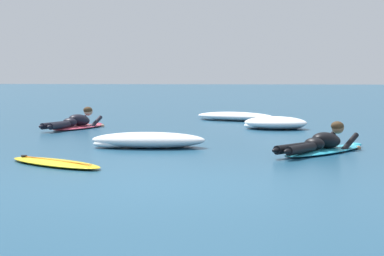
# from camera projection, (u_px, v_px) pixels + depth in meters

# --- Properties ---
(ground_plane) EXTENTS (120.00, 120.00, 0.00)m
(ground_plane) POSITION_uv_depth(u_px,v_px,m) (221.00, 125.00, 18.47)
(ground_plane) COLOR navy
(surfer_near) EXTENTS (1.78, 2.44, 0.55)m
(surfer_near) POSITION_uv_depth(u_px,v_px,m) (322.00, 145.00, 12.00)
(surfer_near) COLOR #2DB2D1
(surfer_near) RESTS_ON ground
(surfer_far) EXTENTS (1.12, 2.46, 0.53)m
(surfer_far) POSITION_uv_depth(u_px,v_px,m) (76.00, 123.00, 17.06)
(surfer_far) COLOR #E54C66
(surfer_far) RESTS_ON ground
(drifting_surfboard) EXTENTS (1.83, 1.55, 0.16)m
(drifting_surfboard) POSITION_uv_depth(u_px,v_px,m) (54.00, 163.00, 10.44)
(drifting_surfboard) COLOR yellow
(drifting_surfboard) RESTS_ON ground
(whitewater_front) EXTENTS (1.76, 1.57, 0.29)m
(whitewater_front) POSITION_uv_depth(u_px,v_px,m) (276.00, 123.00, 17.04)
(whitewater_front) COLOR white
(whitewater_front) RESTS_ON ground
(whitewater_mid_right) EXTENTS (2.40, 1.67, 0.24)m
(whitewater_mid_right) POSITION_uv_depth(u_px,v_px,m) (235.00, 117.00, 19.94)
(whitewater_mid_right) COLOR white
(whitewater_mid_right) RESTS_ON ground
(whitewater_back) EXTENTS (2.01, 0.91, 0.27)m
(whitewater_back) POSITION_uv_depth(u_px,v_px,m) (149.00, 140.00, 12.82)
(whitewater_back) COLOR white
(whitewater_back) RESTS_ON ground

